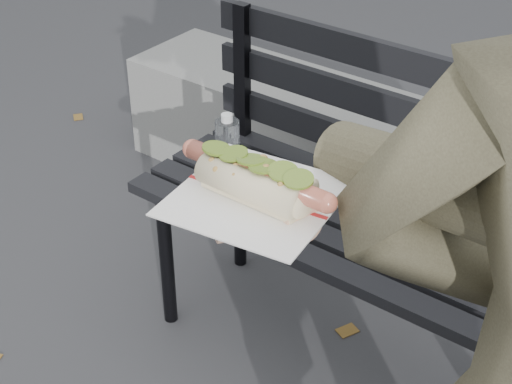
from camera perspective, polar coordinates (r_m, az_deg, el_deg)
park_bench at (r=1.95m, az=12.17°, el=-1.68°), size 1.50×0.44×0.88m
concrete_block at (r=2.94m, az=2.04°, el=4.44°), size 1.20×0.40×0.40m
held_hotdog at (r=0.89m, az=12.47°, el=-0.76°), size 0.63×0.30×0.20m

